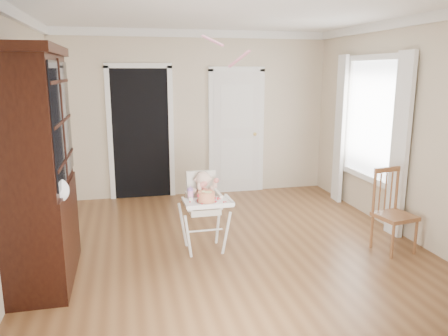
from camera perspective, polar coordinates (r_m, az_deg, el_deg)
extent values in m
plane|color=brown|center=(5.23, 0.96, -10.58)|extent=(5.00, 5.00, 0.00)
plane|color=white|center=(4.86, 1.08, 20.17)|extent=(5.00, 5.00, 0.00)
plane|color=#C1B397|center=(7.30, -3.77, 6.97)|extent=(4.50, 0.00, 4.50)
plane|color=#C1B397|center=(4.85, -25.81, 2.92)|extent=(0.00, 5.00, 5.00)
plane|color=#C1B397|center=(5.83, 23.09, 4.59)|extent=(0.00, 5.00, 5.00)
cube|color=black|center=(7.23, -10.79, 4.33)|extent=(0.90, 0.03, 2.10)
cube|color=white|center=(7.22, -14.68, 4.13)|extent=(0.08, 0.05, 2.18)
cube|color=white|center=(7.26, -6.91, 4.49)|extent=(0.08, 0.05, 2.18)
cube|color=white|center=(7.15, -11.15, 12.99)|extent=(1.06, 0.05, 0.08)
cube|color=white|center=(7.46, 1.63, 4.59)|extent=(0.80, 0.05, 2.05)
cube|color=white|center=(7.36, -1.70, 4.49)|extent=(0.08, 0.05, 2.13)
cube|color=white|center=(7.58, 4.86, 4.69)|extent=(0.08, 0.05, 2.13)
sphere|color=gold|center=(7.51, 4.07, 4.44)|extent=(0.06, 0.06, 0.06)
cube|color=white|center=(6.47, 18.85, 6.06)|extent=(0.02, 1.20, 1.60)
cube|color=white|center=(6.43, 19.24, 13.51)|extent=(0.06, 1.36, 0.08)
cube|color=white|center=(5.81, 22.01, 2.67)|extent=(0.08, 0.28, 2.30)
cube|color=white|center=(7.13, 14.89, 4.83)|extent=(0.08, 0.28, 2.30)
cylinder|color=white|center=(4.92, -4.69, -9.02)|extent=(0.11, 0.11, 0.54)
cylinder|color=white|center=(5.00, 0.30, -8.61)|extent=(0.11, 0.11, 0.54)
cylinder|color=white|center=(5.29, -5.41, -7.46)|extent=(0.11, 0.11, 0.54)
cylinder|color=white|center=(5.37, -0.76, -7.11)|extent=(0.11, 0.11, 0.54)
cylinder|color=white|center=(5.10, -2.53, -8.16)|extent=(0.42, 0.03, 0.02)
cube|color=beige|center=(5.06, -2.66, -5.38)|extent=(0.35, 0.33, 0.07)
cube|color=beige|center=(5.00, -4.63, -4.32)|extent=(0.04, 0.31, 0.16)
cube|color=beige|center=(5.06, -0.75, -4.06)|extent=(0.04, 0.31, 0.16)
cube|color=beige|center=(5.14, -3.03, -2.54)|extent=(0.35, 0.06, 0.40)
cube|color=white|center=(4.81, -2.17, -4.56)|extent=(0.52, 0.37, 0.03)
cube|color=white|center=(4.64, -1.72, -4.97)|extent=(0.51, 0.04, 0.04)
ellipsoid|color=beige|center=(5.04, -2.74, -3.78)|extent=(0.21, 0.17, 0.26)
sphere|color=beige|center=(4.99, -2.77, -1.49)|extent=(0.18, 0.18, 0.18)
sphere|color=red|center=(4.98, -2.63, -3.36)|extent=(0.13, 0.13, 0.13)
sphere|color=red|center=(4.92, -2.85, -2.19)|extent=(0.07, 0.07, 0.07)
sphere|color=red|center=(4.95, -1.00, -1.64)|extent=(0.06, 0.06, 0.06)
cylinder|color=silver|center=(4.81, -2.33, -4.36)|extent=(0.24, 0.24, 0.01)
cylinder|color=red|center=(4.79, -2.34, -3.74)|extent=(0.19, 0.19, 0.10)
cylinder|color=#F2E08C|center=(4.77, -2.08, -3.24)|extent=(0.08, 0.08, 0.02)
cylinder|color=#EF92C7|center=(4.90, -4.42, -3.51)|extent=(0.06, 0.06, 0.10)
cylinder|color=#996BBB|center=(4.88, -4.43, -2.80)|extent=(0.07, 0.07, 0.03)
cone|color=#996BBB|center=(4.87, -4.43, -2.45)|extent=(0.02, 0.02, 0.04)
cube|color=black|center=(4.74, -22.43, -7.91)|extent=(0.53, 1.27, 0.95)
cube|color=black|center=(4.49, -23.61, 5.55)|extent=(0.49, 1.27, 1.27)
cube|color=black|center=(4.14, -20.92, 5.26)|extent=(0.02, 0.55, 1.11)
cube|color=black|center=(4.77, -19.92, 6.19)|extent=(0.02, 0.55, 1.11)
cube|color=black|center=(4.47, -24.37, 13.92)|extent=(0.57, 1.36, 0.08)
ellipsoid|color=white|center=(4.20, -20.97, -2.77)|extent=(0.21, 0.17, 0.23)
cube|color=brown|center=(5.42, 21.42, -5.90)|extent=(0.45, 0.45, 0.05)
cylinder|color=brown|center=(5.26, 21.16, -8.86)|extent=(0.03, 0.03, 0.42)
cylinder|color=brown|center=(5.49, 23.75, -8.20)|extent=(0.03, 0.03, 0.42)
cylinder|color=brown|center=(5.49, 18.74, -7.77)|extent=(0.03, 0.03, 0.42)
cylinder|color=brown|center=(5.71, 21.32, -7.19)|extent=(0.03, 0.03, 0.42)
cylinder|color=brown|center=(5.36, 19.04, -2.89)|extent=(0.03, 0.03, 0.54)
cylinder|color=brown|center=(5.58, 21.65, -2.49)|extent=(0.03, 0.03, 0.54)
cube|color=brown|center=(5.41, 20.57, -0.20)|extent=(0.36, 0.09, 0.06)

